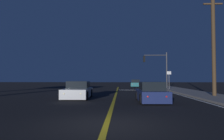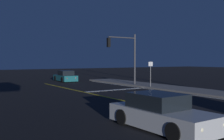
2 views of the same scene
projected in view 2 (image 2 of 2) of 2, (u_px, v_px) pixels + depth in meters
The scene contains 6 objects.
lane_line_center at pixel (175, 112), 13.52m from camera, with size 0.20×39.24×0.01m, color gold.
stop_bar at pixel (116, 90), 23.63m from camera, with size 6.26×0.50×0.01m, color white.
car_mid_block_teal at pixel (65, 77), 33.05m from camera, with size 1.98×4.21×1.34m.
car_lead_oncoming_silver at pixel (161, 113), 10.23m from camera, with size 2.03×4.54×1.34m.
traffic_signal_near_right at pixel (125, 51), 26.88m from camera, with size 3.44×0.28×5.30m.
street_sign_corner at pixel (151, 70), 25.13m from camera, with size 0.56×0.10×2.52m.
Camera 2 is at (-10.01, 2.04, 2.63)m, focal length 42.80 mm.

